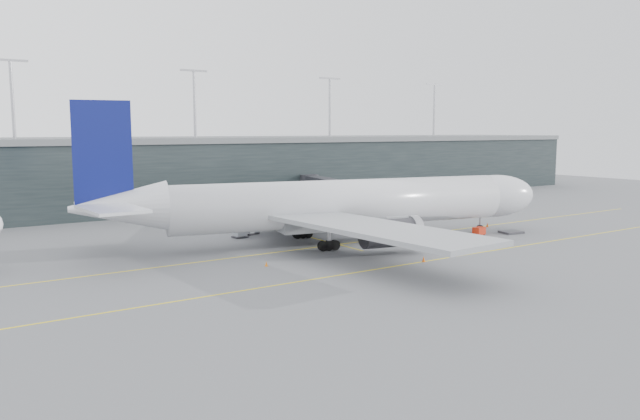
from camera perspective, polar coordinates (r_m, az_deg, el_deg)
ground at (r=92.66m, az=-2.30°, el=-3.11°), size 320.00×320.00×0.00m
taxiline_a at (r=89.34m, az=-0.94°, el=-3.49°), size 160.00×0.25×0.02m
taxiline_b at (r=76.75m, az=5.66°, el=-5.33°), size 160.00×0.25×0.02m
taxiline_lead_main at (r=112.19m, az=-5.54°, el=-1.31°), size 0.25×60.00×0.02m
terminal at (r=143.98m, az=-14.64°, el=3.43°), size 240.00×36.00×29.00m
main_aircraft at (r=93.01m, az=1.82°, el=0.52°), size 72.74×67.24×20.56m
jet_bridge at (r=126.05m, az=1.07°, el=2.02°), size 12.06×44.70×6.86m
gse_cart at (r=102.97m, az=14.34°, el=-1.86°), size 2.16×1.54×1.36m
baggage_dolly at (r=106.79m, az=17.08°, el=-1.94°), size 3.74×3.20×0.33m
uld_a at (r=98.33m, az=-7.34°, el=-1.94°), size 2.28×1.87×1.99m
uld_b at (r=100.53m, az=-7.01°, el=-1.80°), size 2.42×2.23×1.78m
uld_c at (r=101.33m, az=-6.35°, el=-1.64°), size 2.62×2.29×2.05m
cone_nose at (r=112.41m, az=15.06°, el=-1.32°), size 0.47×0.47×0.75m
cone_wing_stbd at (r=81.11m, az=9.46°, el=-4.45°), size 0.45×0.45×0.72m
cone_wing_port at (r=105.75m, az=-0.67°, el=-1.64°), size 0.39×0.39×0.61m
cone_tail at (r=77.77m, az=-4.93°, el=-4.92°), size 0.40×0.40×0.64m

